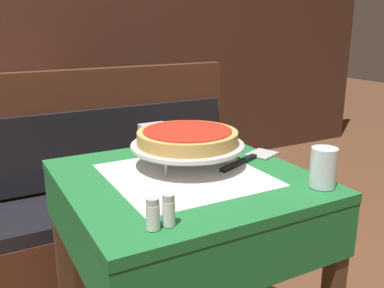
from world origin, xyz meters
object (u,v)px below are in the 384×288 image
object	(u,v)px
water_glass_near	(323,167)
salt_shaker	(153,214)
pepper_shaker	(169,210)
napkin_holder	(153,136)
dining_table_rear	(17,118)
booth_bench	(113,218)
condiment_caddy	(17,92)
pizza_pan_stand	(188,147)
pizza_server	(249,159)
deep_dish_pizza	(187,137)
dining_table_front	(185,210)

from	to	relation	value
water_glass_near	salt_shaker	distance (m)	0.52
pepper_shaker	napkin_holder	size ratio (longest dim) A/B	0.76
dining_table_rear	salt_shaker	world-z (taller)	salt_shaker
booth_bench	condiment_caddy	world-z (taller)	booth_bench
dining_table_rear	pizza_pan_stand	world-z (taller)	pizza_pan_stand
condiment_caddy	booth_bench	bearing A→B (deg)	-72.47
salt_shaker	napkin_holder	xyz separation A→B (m)	(0.26, 0.59, 0.01)
napkin_holder	condiment_caddy	xyz separation A→B (m)	(-0.31, 1.27, 0.01)
dining_table_rear	pizza_server	distance (m)	1.67
deep_dish_pizza	pepper_shaker	xyz separation A→B (m)	(-0.23, -0.35, -0.06)
pizza_pan_stand	condiment_caddy	distance (m)	1.56
booth_bench	pizza_pan_stand	world-z (taller)	booth_bench
dining_table_rear	condiment_caddy	size ratio (longest dim) A/B	4.60
pizza_pan_stand	pepper_shaker	size ratio (longest dim) A/B	4.77
booth_bench	pepper_shaker	distance (m)	1.14
pizza_pan_stand	pepper_shaker	bearing A→B (deg)	-123.86
dining_table_front	napkin_holder	xyz separation A→B (m)	(0.03, 0.31, 0.16)
salt_shaker	napkin_holder	size ratio (longest dim) A/B	0.75
pizza_pan_stand	deep_dish_pizza	distance (m)	0.03
salt_shaker	napkin_holder	distance (m)	0.65
dining_table_front	dining_table_rear	world-z (taller)	dining_table_rear
napkin_holder	pizza_server	bearing A→B (deg)	-52.87
dining_table_rear	booth_bench	xyz separation A→B (m)	(0.29, -0.87, -0.35)
booth_bench	water_glass_near	world-z (taller)	booth_bench
pizza_pan_stand	pizza_server	size ratio (longest dim) A/B	1.25
dining_table_front	pepper_shaker	world-z (taller)	pepper_shaker
deep_dish_pizza	salt_shaker	xyz separation A→B (m)	(-0.27, -0.35, -0.06)
water_glass_near	condiment_caddy	distance (m)	1.95
napkin_holder	water_glass_near	bearing A→B (deg)	-65.72
deep_dish_pizza	condiment_caddy	world-z (taller)	condiment_caddy
napkin_holder	pepper_shaker	bearing A→B (deg)	-110.37
dining_table_front	pizza_server	distance (m)	0.28
dining_table_front	deep_dish_pizza	bearing A→B (deg)	56.84
dining_table_rear	pepper_shaker	world-z (taller)	pepper_shaker
dining_table_front	napkin_holder	size ratio (longest dim) A/B	7.63
deep_dish_pizza	booth_bench	bearing A→B (deg)	94.81
pizza_server	condiment_caddy	bearing A→B (deg)	108.92
water_glass_near	condiment_caddy	xyz separation A→B (m)	(-0.58, 1.86, -0.00)
salt_shaker	napkin_holder	bearing A→B (deg)	66.41
water_glass_near	pizza_server	bearing A→B (deg)	98.06
booth_bench	condiment_caddy	size ratio (longest dim) A/B	8.00
dining_table_front	booth_bench	world-z (taller)	booth_bench
condiment_caddy	pizza_server	bearing A→B (deg)	-71.08
water_glass_near	pepper_shaker	distance (m)	0.48
pizza_pan_stand	napkin_holder	distance (m)	0.25
condiment_caddy	pizza_pan_stand	bearing A→B (deg)	-77.86
pizza_pan_stand	deep_dish_pizza	size ratio (longest dim) A/B	1.13
dining_table_front	condiment_caddy	distance (m)	1.62
pizza_server	condiment_caddy	size ratio (longest dim) A/B	1.73
booth_bench	dining_table_front	bearing A→B (deg)	-89.11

